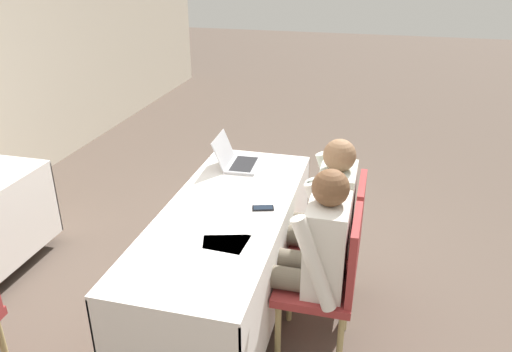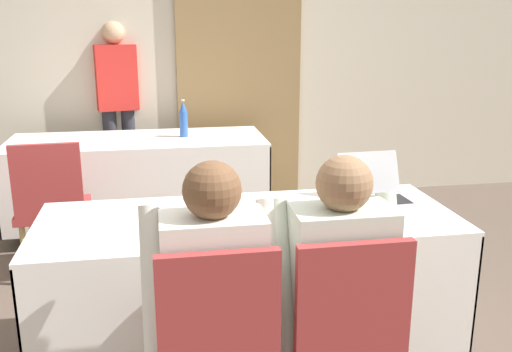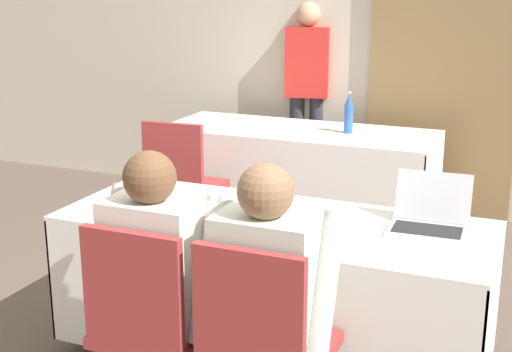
% 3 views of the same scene
% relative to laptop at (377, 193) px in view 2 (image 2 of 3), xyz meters
% --- Properties ---
extents(wall_back, '(12.00, 0.06, 2.70)m').
position_rel_laptop_xyz_m(wall_back, '(-0.67, 2.49, 0.58)').
color(wall_back, beige).
rests_on(wall_back, ground_plane).
extents(curtain_panel, '(1.09, 0.04, 2.65)m').
position_rel_laptop_xyz_m(curtain_panel, '(-0.33, 2.43, 0.56)').
color(curtain_panel, olive).
rests_on(curtain_panel, ground_plane).
extents(conference_table_near, '(1.94, 0.75, 0.72)m').
position_rel_laptop_xyz_m(conference_table_near, '(-0.67, -0.12, -0.22)').
color(conference_table_near, white).
rests_on(conference_table_near, ground_plane).
extents(conference_table_far, '(1.94, 0.75, 0.72)m').
position_rel_laptop_xyz_m(conference_table_far, '(-1.22, 1.79, -0.22)').
color(conference_table_far, white).
rests_on(conference_table_far, ground_plane).
extents(laptop, '(0.34, 0.33, 0.22)m').
position_rel_laptop_xyz_m(laptop, '(0.00, 0.00, 0.00)').
color(laptop, '#B7B7BC').
rests_on(laptop, conference_table_near).
extents(cell_phone, '(0.10, 0.15, 0.01)m').
position_rel_laptop_xyz_m(cell_phone, '(-0.60, -0.34, -0.04)').
color(cell_phone, black).
rests_on(cell_phone, conference_table_near).
extents(paper_beside_laptop, '(0.28, 0.34, 0.00)m').
position_rel_laptop_xyz_m(paper_beside_laptop, '(-1.05, -0.26, -0.04)').
color(paper_beside_laptop, white).
rests_on(paper_beside_laptop, conference_table_near).
extents(paper_centre_table, '(0.32, 0.36, 0.00)m').
position_rel_laptop_xyz_m(paper_centre_table, '(-0.50, -0.03, -0.04)').
color(paper_centre_table, white).
rests_on(paper_centre_table, conference_table_near).
extents(paper_left_edge, '(0.23, 0.31, 0.00)m').
position_rel_laptop_xyz_m(paper_left_edge, '(-1.02, -0.20, -0.04)').
color(paper_left_edge, white).
rests_on(paper_left_edge, conference_table_near).
extents(water_bottle, '(0.06, 0.06, 0.29)m').
position_rel_laptop_xyz_m(water_bottle, '(-0.86, 1.80, 0.09)').
color(water_bottle, '#2D5BB7').
rests_on(water_bottle, conference_table_far).
extents(chair_near_left, '(0.44, 0.44, 0.90)m').
position_rel_laptop_xyz_m(chair_near_left, '(-0.90, -0.80, -0.27)').
color(chair_near_left, tan).
rests_on(chair_near_left, ground_plane).
extents(chair_near_right, '(0.44, 0.44, 0.90)m').
position_rel_laptop_xyz_m(chair_near_right, '(-0.44, -0.80, -0.27)').
color(chair_near_right, tan).
rests_on(chair_near_right, ground_plane).
extents(chair_far_spare, '(0.47, 0.47, 0.90)m').
position_rel_laptop_xyz_m(chair_far_spare, '(-1.74, 0.98, -0.27)').
color(chair_far_spare, tan).
rests_on(chair_far_spare, ground_plane).
extents(person_checkered_shirt, '(0.50, 0.52, 1.16)m').
position_rel_laptop_xyz_m(person_checkered_shirt, '(-0.90, -0.69, -0.11)').
color(person_checkered_shirt, '#665B4C').
rests_on(person_checkered_shirt, ground_plane).
extents(person_white_shirt, '(0.50, 0.52, 1.16)m').
position_rel_laptop_xyz_m(person_white_shirt, '(-0.44, -0.69, -0.11)').
color(person_white_shirt, '#665B4C').
rests_on(person_white_shirt, ground_plane).
extents(person_red_shirt, '(0.37, 0.26, 1.59)m').
position_rel_laptop_xyz_m(person_red_shirt, '(-1.39, 2.46, 0.15)').
color(person_red_shirt, '#33333D').
rests_on(person_red_shirt, ground_plane).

